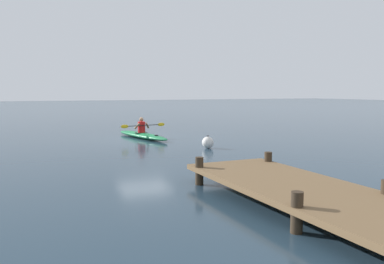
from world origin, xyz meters
name	(u,v)px	position (x,y,z in m)	size (l,w,h in m)	color
ground_plane	(144,138)	(0.00, 0.00, 0.00)	(160.00, 160.00, 0.00)	#233847
kayak	(142,135)	(0.05, -0.17, 0.14)	(1.58, 4.67, 0.27)	#19723F
kayaker	(142,126)	(0.05, -0.19, 0.59)	(2.35, 0.63, 0.74)	red
mooring_buoy_channel_marker	(208,142)	(-1.34, 4.28, 0.24)	(0.47, 0.47, 0.51)	silver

